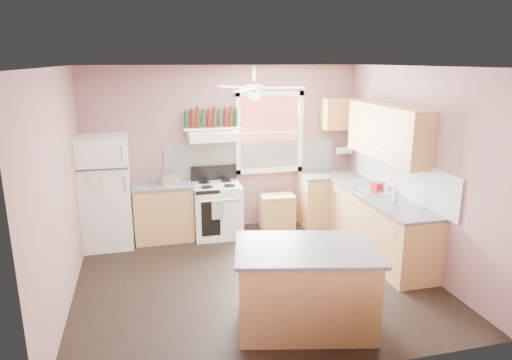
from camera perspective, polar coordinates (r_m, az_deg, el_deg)
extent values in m
plane|color=black|center=(6.13, -0.23, -12.14)|extent=(4.50, 4.50, 0.00)
plane|color=white|center=(5.46, -0.26, 13.99)|extent=(4.50, 4.50, 0.00)
cube|color=#865F5D|center=(7.58, -3.93, 3.92)|extent=(4.50, 0.05, 2.70)
cube|color=#865F5D|center=(6.56, 19.43, 1.38)|extent=(0.05, 4.00, 2.70)
cube|color=#865F5D|center=(5.58, -23.57, -1.30)|extent=(0.05, 4.00, 2.70)
cube|color=white|center=(7.67, -0.54, 2.74)|extent=(2.90, 0.03, 0.55)
cube|color=white|center=(6.82, 17.66, 0.51)|extent=(0.03, 2.60, 0.55)
cube|color=maroon|center=(7.66, 1.65, 5.96)|extent=(1.00, 0.02, 1.20)
cube|color=white|center=(7.64, 1.70, 5.93)|extent=(1.16, 0.07, 1.36)
cube|color=white|center=(7.23, -18.24, -1.44)|extent=(0.72, 0.70, 1.70)
cube|color=#AC7B47|center=(7.39, -11.48, -4.02)|extent=(0.90, 0.60, 0.86)
cube|color=#515154|center=(7.26, -11.66, -0.66)|extent=(0.92, 0.62, 0.04)
cube|color=silver|center=(7.22, -10.66, 0.21)|extent=(0.30, 0.19, 0.18)
cube|color=white|center=(7.39, -4.86, -3.77)|extent=(0.77, 0.66, 0.86)
cube|color=white|center=(7.23, -5.38, 5.53)|extent=(0.78, 0.50, 0.14)
cube|color=white|center=(7.33, -5.54, 6.45)|extent=(0.90, 0.26, 0.03)
cube|color=#AC7B47|center=(7.68, 2.70, -4.22)|extent=(0.57, 0.39, 0.55)
cube|color=#AC7B47|center=(8.00, 9.06, -2.45)|extent=(1.00, 0.60, 0.86)
cube|color=#AC7B47|center=(6.90, 15.15, -5.63)|extent=(0.60, 2.20, 0.86)
cube|color=#515154|center=(7.88, 9.19, 0.67)|extent=(1.02, 0.62, 0.04)
cube|color=#515154|center=(6.75, 15.33, -2.06)|extent=(0.62, 2.22, 0.04)
cube|color=silver|center=(6.91, 14.54, -1.48)|extent=(0.55, 0.45, 0.03)
cylinder|color=silver|center=(6.97, 15.74, -0.79)|extent=(0.03, 0.03, 0.14)
cube|color=#AC7B47|center=(6.80, 16.06, 5.79)|extent=(0.33, 1.80, 0.76)
cube|color=#AC7B47|center=(7.89, 10.47, 8.18)|extent=(0.60, 0.33, 0.52)
cylinder|color=white|center=(8.07, 10.95, 3.62)|extent=(0.26, 0.12, 0.12)
cube|color=#AC7B47|center=(5.00, 6.21, -13.32)|extent=(1.56, 1.18, 0.86)
cube|color=#515154|center=(4.80, 6.36, -8.58)|extent=(1.66, 1.27, 0.04)
cylinder|color=white|center=(5.47, -0.25, 11.37)|extent=(0.20, 0.20, 0.08)
imported|color=silver|center=(6.46, 17.02, -1.64)|extent=(0.09, 0.09, 0.24)
cube|color=#A30E18|center=(7.06, 14.90, -0.71)|extent=(0.21, 0.18, 0.10)
cylinder|color=#143819|center=(7.26, -8.72, 7.46)|extent=(0.06, 0.06, 0.27)
cylinder|color=#590F0F|center=(7.27, -8.02, 7.57)|extent=(0.06, 0.06, 0.29)
cylinder|color=#3F230F|center=(7.28, -7.32, 7.69)|extent=(0.06, 0.06, 0.31)
cylinder|color=#143819|center=(7.29, -6.62, 7.56)|extent=(0.06, 0.06, 0.27)
cylinder|color=#590F0F|center=(7.30, -5.92, 7.67)|extent=(0.06, 0.06, 0.29)
cylinder|color=#3F230F|center=(7.32, -5.23, 7.78)|extent=(0.06, 0.06, 0.31)
cylinder|color=#143819|center=(7.33, -4.53, 7.65)|extent=(0.06, 0.06, 0.27)
cylinder|color=#590F0F|center=(7.35, -3.85, 7.76)|extent=(0.06, 0.06, 0.29)
cylinder|color=#3F230F|center=(7.36, -3.16, 7.86)|extent=(0.06, 0.06, 0.31)
cylinder|color=#143819|center=(7.38, -2.47, 7.73)|extent=(0.06, 0.06, 0.27)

